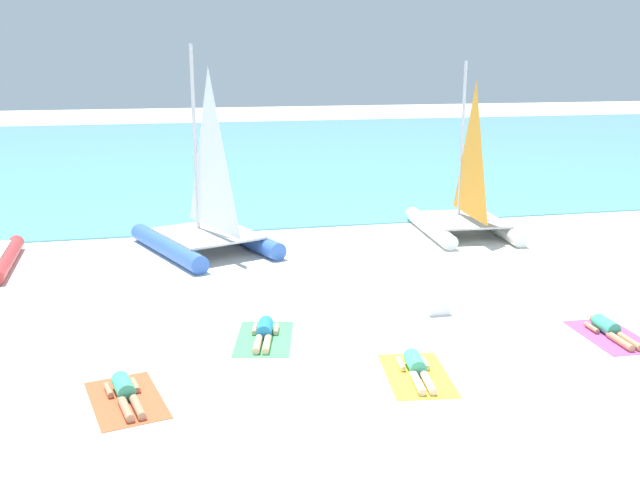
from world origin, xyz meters
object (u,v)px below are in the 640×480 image
object	(u,v)px
towel_leftmost	(126,400)
sunbather_center_left	(264,332)
towel_center_right	(417,375)
towel_center_left	(264,339)
cooler_box	(437,306)
sunbather_center_right	(416,367)
sailboat_blue	(206,222)
sunbather_rightmost	(609,329)
towel_rightmost	(611,336)
sunbather_leftmost	(125,391)
sailboat_white	(465,210)

from	to	relation	value
towel_leftmost	sunbather_center_left	distance (m)	3.43
towel_leftmost	towel_center_right	world-z (taller)	same
towel_center_left	sunbather_center_left	world-z (taller)	sunbather_center_left
towel_center_right	cooler_box	xyz separation A→B (m)	(1.54, 2.92, 0.17)
sunbather_center_right	sunbather_center_left	bearing A→B (deg)	143.77
sailboat_blue	sunbather_center_left	distance (m)	7.06
sailboat_blue	sunbather_center_right	xyz separation A→B (m)	(3.01, -9.29, -0.74)
sunbather_rightmost	cooler_box	xyz separation A→B (m)	(-2.94, 1.99, 0.05)
sunbather_rightmost	sunbather_center_left	bearing A→B (deg)	170.22
sunbather_center_right	towel_rightmost	distance (m)	4.54
towel_center_right	sunbather_leftmost	bearing A→B (deg)	177.27
sunbather_center_right	sunbather_leftmost	bearing A→B (deg)	-174.26
sailboat_blue	sunbather_center_right	size ratio (longest dim) A/B	3.73
towel_center_left	sunbather_center_right	bearing A→B (deg)	-42.94
sunbather_center_right	cooler_box	bearing A→B (deg)	69.50
sunbather_center_left	sunbather_leftmost	bearing A→B (deg)	-127.97
sailboat_white	towel_rightmost	bearing A→B (deg)	-90.04
towel_leftmost	sunbather_rightmost	size ratio (longest dim) A/B	1.22
sailboat_white	towel_rightmost	distance (m)	8.79
cooler_box	sunbather_center_left	bearing A→B (deg)	-171.96
sailboat_white	towel_center_left	xyz separation A→B (m)	(-7.52, -7.29, -0.80)
sailboat_white	towel_rightmost	world-z (taller)	sailboat_white
sailboat_blue	towel_rightmost	distance (m)	11.35
towel_leftmost	towel_center_right	size ratio (longest dim) A/B	1.00
towel_center_left	sunbather_rightmost	size ratio (longest dim) A/B	1.22
sailboat_white	sunbather_leftmost	world-z (taller)	sailboat_white
towel_center_right	sailboat_white	bearing A→B (deg)	61.91
towel_leftmost	cooler_box	world-z (taller)	cooler_box
sailboat_white	towel_leftmost	size ratio (longest dim) A/B	2.83
sailboat_blue	cooler_box	size ratio (longest dim) A/B	11.69
sailboat_white	towel_leftmost	world-z (taller)	sailboat_white
sailboat_white	sailboat_blue	size ratio (longest dim) A/B	0.92
towel_leftmost	sunbather_center_right	xyz separation A→B (m)	(5.02, -0.11, 0.13)
towel_center_right	sunbather_center_right	world-z (taller)	sunbather_center_right
sunbather_center_left	sunbather_center_right	bearing A→B (deg)	-30.68
sunbather_center_left	sunbather_rightmost	bearing A→B (deg)	1.45
sunbather_rightmost	sailboat_white	bearing A→B (deg)	87.79
sailboat_blue	sunbather_rightmost	distance (m)	11.29
towel_center_left	sunbather_center_left	distance (m)	0.14
sunbather_rightmost	sailboat_blue	bearing A→B (deg)	133.63
sailboat_blue	sunbather_center_right	bearing A→B (deg)	-93.02
sunbather_center_right	towel_center_left	bearing A→B (deg)	144.77
sailboat_white	sunbather_center_left	world-z (taller)	sailboat_white
sailboat_blue	sunbather_center_left	size ratio (longest dim) A/B	3.75
sunbather_leftmost	towel_center_right	bearing A→B (deg)	-15.25
sailboat_white	sunbather_center_left	bearing A→B (deg)	-131.86
sunbather_leftmost	towel_center_right	size ratio (longest dim) A/B	0.82
cooler_box	towel_center_right	bearing A→B (deg)	-117.80
sailboat_white	sunbather_rightmost	distance (m)	8.71
towel_rightmost	towel_center_left	bearing A→B (deg)	168.19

